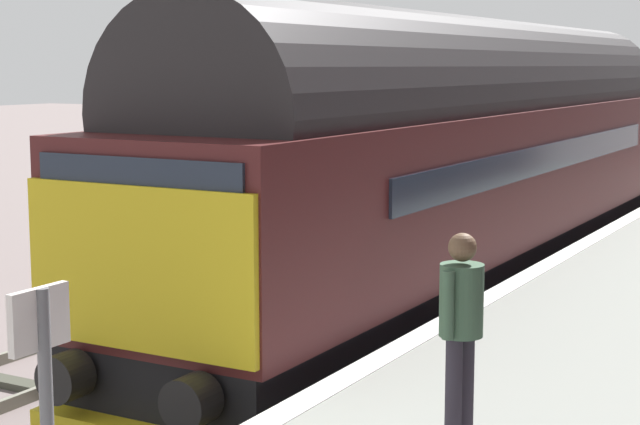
% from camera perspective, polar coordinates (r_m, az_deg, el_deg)
% --- Properties ---
extents(track_adjacent_west, '(2.50, 60.00, 0.15)m').
position_cam_1_polar(track_adjacent_west, '(13.36, -17.02, -8.94)').
color(track_adjacent_west, gray).
rests_on(track_adjacent_west, ground).
extents(diesel_locomotive, '(2.74, 17.53, 4.68)m').
position_cam_1_polar(diesel_locomotive, '(17.11, 8.38, 3.31)').
color(diesel_locomotive, black).
rests_on(diesel_locomotive, ground).
extents(platform_number_sign, '(0.10, 0.44, 1.66)m').
position_cam_1_polar(platform_number_sign, '(6.13, -15.09, -9.04)').
color(platform_number_sign, slate).
rests_on(platform_number_sign, station_platform).
extents(waiting_passenger, '(0.37, 0.51, 1.64)m').
position_cam_1_polar(waiting_passenger, '(7.97, 7.84, -5.81)').
color(waiting_passenger, '#302B35').
rests_on(waiting_passenger, station_platform).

